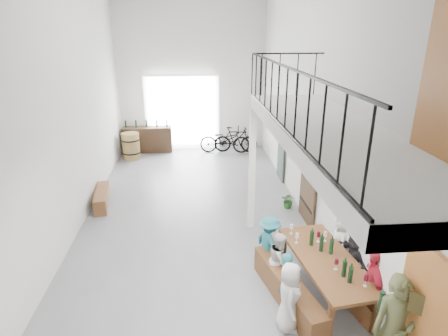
{
  "coord_description": "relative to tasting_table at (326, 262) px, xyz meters",
  "views": [
    {
      "loc": [
        -0.01,
        -8.3,
        4.46
      ],
      "look_at": [
        0.66,
        -0.5,
        1.53
      ],
      "focal_mm": 30.0,
      "sensor_mm": 36.0,
      "label": 1
    }
  ],
  "objects": [
    {
      "name": "floor",
      "position": [
        -2.2,
        3.04,
        -0.71
      ],
      "size": [
        12.0,
        12.0,
        0.0
      ],
      "primitive_type": "plane",
      "color": "slate",
      "rests_on": "ground"
    },
    {
      "name": "room_walls",
      "position": [
        -2.2,
        3.04,
        2.85
      ],
      "size": [
        12.0,
        12.0,
        12.0
      ],
      "color": "silver",
      "rests_on": "ground"
    },
    {
      "name": "gateway_portal",
      "position": [
        -2.6,
        8.98,
        0.69
      ],
      "size": [
        2.8,
        0.08,
        2.8
      ],
      "primitive_type": "cube",
      "color": "white",
      "rests_on": "ground"
    },
    {
      "name": "right_wall_decor",
      "position": [
        0.5,
        1.17,
        1.04
      ],
      "size": [
        0.07,
        8.28,
        5.07
      ],
      "color": "brown",
      "rests_on": "ground"
    },
    {
      "name": "balcony",
      "position": [
        -0.22,
        -0.09,
        2.26
      ],
      "size": [
        1.52,
        5.62,
        4.0
      ],
      "color": "white",
      "rests_on": "ground"
    },
    {
      "name": "tasting_table",
      "position": [
        0.0,
        0.0,
        0.0
      ],
      "size": [
        1.19,
        2.34,
        0.79
      ],
      "rotation": [
        0.0,
        0.0,
        0.13
      ],
      "color": "brown",
      "rests_on": "ground"
    },
    {
      "name": "bench_inner",
      "position": [
        -0.67,
        -0.09,
        -0.46
      ],
      "size": [
        0.82,
        2.16,
        0.49
      ],
      "primitive_type": "cube",
      "rotation": [
        0.0,
        0.0,
        0.23
      ],
      "color": "brown",
      "rests_on": "ground"
    },
    {
      "name": "bench_wall",
      "position": [
        0.37,
        -0.01,
        -0.5
      ],
      "size": [
        0.57,
        1.78,
        0.41
      ],
      "primitive_type": "cube",
      "rotation": [
        0.0,
        0.0,
        0.2
      ],
      "color": "brown",
      "rests_on": "ground"
    },
    {
      "name": "tableware",
      "position": [
        0.0,
        0.05,
        0.23
      ],
      "size": [
        0.8,
        1.69,
        0.35
      ],
      "color": "black",
      "rests_on": "tasting_table"
    },
    {
      "name": "side_bench",
      "position": [
        -4.7,
        4.1,
        -0.51
      ],
      "size": [
        0.5,
        1.46,
        0.4
      ],
      "primitive_type": "cube",
      "rotation": [
        0.0,
        0.0,
        0.13
      ],
      "color": "brown",
      "rests_on": "ground"
    },
    {
      "name": "oak_barrel",
      "position": [
        -4.47,
        7.92,
        -0.23
      ],
      "size": [
        0.65,
        0.65,
        0.95
      ],
      "color": "olive",
      "rests_on": "ground"
    },
    {
      "name": "serving_counter",
      "position": [
        -3.95,
        8.69,
        -0.22
      ],
      "size": [
        1.84,
        0.56,
        0.97
      ],
      "primitive_type": "cube",
      "rotation": [
        0.0,
        0.0,
        0.03
      ],
      "color": "#3C2716",
      "rests_on": "ground"
    },
    {
      "name": "counter_bottles",
      "position": [
        -3.95,
        8.68,
        0.4
      ],
      "size": [
        1.59,
        0.12,
        0.28
      ],
      "color": "black",
      "rests_on": "serving_counter"
    },
    {
      "name": "guest_left_a",
      "position": [
        -0.8,
        -0.66,
        -0.12
      ],
      "size": [
        0.48,
        0.63,
        1.17
      ],
      "primitive_type": "imported",
      "rotation": [
        0.0,
        0.0,
        1.36
      ],
      "color": "silver",
      "rests_on": "ground"
    },
    {
      "name": "guest_left_b",
      "position": [
        -0.73,
        -0.2,
        -0.18
      ],
      "size": [
        0.29,
        0.41,
        1.06
      ],
      "primitive_type": "imported",
      "rotation": [
        0.0,
        0.0,
        1.66
      ],
      "color": "#226A74",
      "rests_on": "ground"
    },
    {
      "name": "guest_left_c",
      "position": [
        -0.71,
        0.39,
        -0.17
      ],
      "size": [
        0.57,
        0.63,
        1.07
      ],
      "primitive_type": "imported",
      "rotation": [
        0.0,
        0.0,
        1.2
      ],
      "color": "silver",
      "rests_on": "ground"
    },
    {
      "name": "guest_left_d",
      "position": [
        -0.81,
        0.88,
        -0.13
      ],
      "size": [
        0.68,
        0.85,
        1.14
      ],
      "primitive_type": "imported",
      "rotation": [
        0.0,
        0.0,
        1.98
      ],
      "color": "#226A74",
      "rests_on": "ground"
    },
    {
      "name": "guest_right_a",
      "position": [
        0.54,
        -0.59,
        -0.06
      ],
      "size": [
        0.45,
        0.81,
        1.3
      ],
      "primitive_type": "imported",
      "rotation": [
        0.0,
        0.0,
        -1.76
      ],
      "color": "red",
      "rests_on": "ground"
    },
    {
      "name": "guest_right_b",
      "position": [
        0.56,
        0.09,
        -0.05
      ],
      "size": [
        0.4,
        1.22,
        1.3
      ],
      "primitive_type": "imported",
      "rotation": [
        0.0,
        0.0,
        -1.55
      ],
      "color": "black",
      "rests_on": "ground"
    },
    {
      "name": "guest_right_c",
      "position": [
        0.56,
        0.68,
        -0.07
      ],
      "size": [
        0.6,
        0.72,
        1.27
      ],
      "primitive_type": "imported",
      "rotation": [
        0.0,
        0.0,
        -1.94
      ],
      "color": "silver",
      "rests_on": "ground"
    },
    {
      "name": "host_standing",
      "position": [
        0.31,
        -1.67,
        0.1
      ],
      "size": [
        0.66,
        0.51,
        1.61
      ],
      "primitive_type": "imported",
      "rotation": [
        0.0,
        0.0,
        -0.23
      ],
      "color": "#4A4E2C",
      "rests_on": "ground"
    },
    {
      "name": "potted_plant",
      "position": [
        0.25,
        3.48,
        -0.49
      ],
      "size": [
        0.48,
        0.46,
        0.43
      ],
      "primitive_type": "imported",
      "rotation": [
        0.0,
        0.0,
        -0.4
      ],
      "color": "#154714",
      "rests_on": "ground"
    },
    {
      "name": "bicycle_near",
      "position": [
        -1.02,
        8.31,
        -0.21
      ],
      "size": [
        1.96,
        0.89,
        1.0
      ],
      "primitive_type": "imported",
      "rotation": [
        0.0,
        0.0,
        1.45
      ],
      "color": "black",
      "rests_on": "ground"
    },
    {
      "name": "bicycle_far",
      "position": [
        -0.6,
        8.33,
        -0.21
      ],
      "size": [
        1.69,
        0.69,
        0.99
      ],
      "primitive_type": "imported",
      "rotation": [
        0.0,
        0.0,
        1.43
      ],
      "color": "black",
      "rests_on": "ground"
    }
  ]
}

